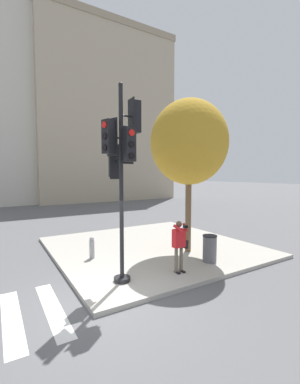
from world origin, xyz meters
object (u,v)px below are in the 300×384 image
object	(u,v)px
fire_hydrant	(92,248)
trash_bin	(210,248)
person_photographer	(179,242)
traffic_signal_pole	(122,158)
street_tree	(189,143)

from	to	relation	value
fire_hydrant	trash_bin	xyz separation A→B (m)	(3.45, -2.55, 0.08)
person_photographer	fire_hydrant	xyz separation A→B (m)	(-1.93, 2.76, -0.58)
traffic_signal_pole	person_photographer	bearing A→B (deg)	-9.24
traffic_signal_pole	street_tree	xyz separation A→B (m)	(3.52, 1.28, 0.77)
person_photographer	street_tree	distance (m)	4.09
person_photographer	trash_bin	world-z (taller)	person_photographer
trash_bin	fire_hydrant	bearing A→B (deg)	143.54
trash_bin	street_tree	bearing A→B (deg)	83.66
fire_hydrant	street_tree	bearing A→B (deg)	-18.07
fire_hydrant	trash_bin	distance (m)	4.30
traffic_signal_pole	street_tree	world-z (taller)	street_tree
traffic_signal_pole	fire_hydrant	bearing A→B (deg)	92.03
traffic_signal_pole	street_tree	bearing A→B (deg)	19.99
person_photographer	trash_bin	size ratio (longest dim) A/B	1.72
street_tree	fire_hydrant	bearing A→B (deg)	161.93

